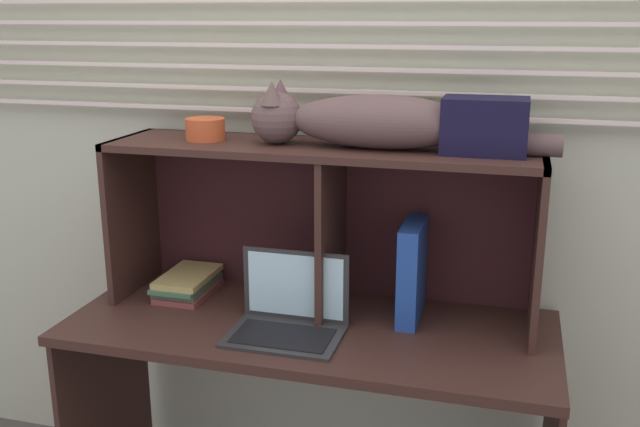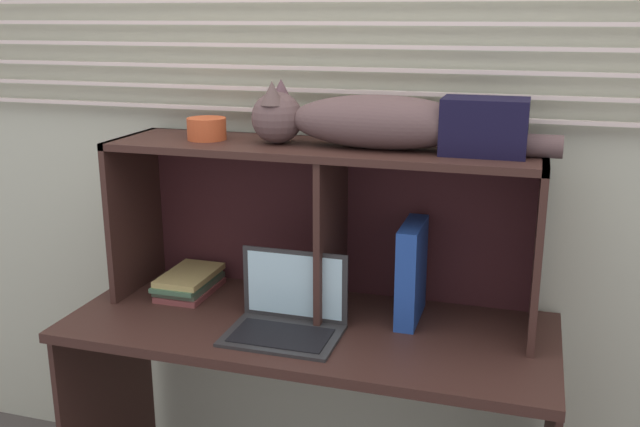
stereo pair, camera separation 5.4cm
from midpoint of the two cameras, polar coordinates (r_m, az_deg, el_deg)
back_panel_with_blinds at (r=2.33m, az=2.20°, el=6.21°), size 4.40×0.08×2.50m
desk at (r=2.23m, az=-0.24°, el=-12.13°), size 1.46×0.60×0.75m
hutch_shelf_unit at (r=2.19m, az=1.08°, el=1.31°), size 1.30×0.33×0.52m
cat at (r=2.08m, az=4.27°, el=7.34°), size 0.89×0.18×0.19m
laptop at (r=2.10m, az=-1.92°, el=-8.19°), size 0.33×0.23×0.23m
binder_upright at (r=2.16m, az=8.02°, el=-4.65°), size 0.06×0.22×0.30m
book_stack at (r=2.42m, az=-9.77°, el=-5.43°), size 0.16×0.25×0.07m
small_basket at (r=2.25m, az=-8.36°, el=6.71°), size 0.12×0.12×0.07m
storage_box at (r=2.03m, az=13.73°, el=6.76°), size 0.23×0.15×0.16m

